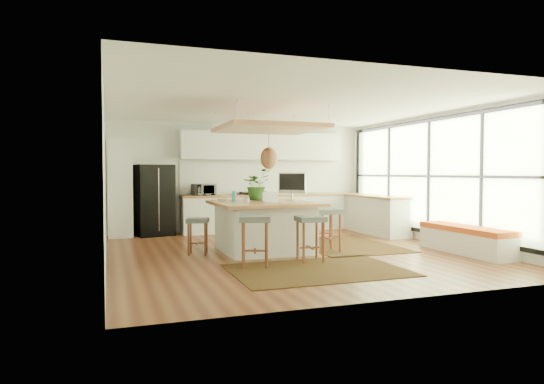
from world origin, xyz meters
name	(u,v)px	position (x,y,z in m)	size (l,w,h in m)	color
floor	(291,252)	(0.00, 0.00, 0.00)	(7.00, 7.00, 0.00)	#572819
ceiling	(291,106)	(0.00, 0.00, 2.70)	(7.00, 7.00, 0.00)	white
wall_back	(241,178)	(0.00, 3.50, 1.35)	(6.50, 6.50, 0.00)	silver
wall_front	(402,184)	(0.00, -3.50, 1.35)	(6.50, 6.50, 0.00)	silver
wall_left	(105,180)	(-3.25, 0.00, 1.35)	(7.00, 7.00, 0.00)	silver
wall_right	(437,179)	(3.25, 0.00, 1.35)	(7.00, 7.00, 0.00)	silver
window_wall	(436,176)	(3.22, 0.00, 1.40)	(0.10, 6.20, 2.60)	black
pantry	(120,188)	(-2.95, 3.18, 1.12)	(0.55, 0.60, 2.25)	silver
back_counter_base	(265,214)	(0.55, 3.18, 0.44)	(4.20, 0.60, 0.88)	silver
back_counter_top	(265,195)	(0.55, 3.18, 0.90)	(4.24, 0.64, 0.05)	#9B5A37
backsplash	(262,177)	(0.55, 3.48, 1.35)	(4.20, 0.02, 0.80)	white
upper_cabinets	(264,146)	(0.55, 3.32, 2.15)	(4.20, 0.34, 0.70)	silver
range	(256,211)	(0.30, 3.18, 0.50)	(0.76, 0.62, 1.00)	#A5A5AA
right_counter_base	(372,215)	(2.93, 2.00, 0.44)	(0.60, 2.50, 0.88)	silver
right_counter_top	(372,196)	(2.93, 2.00, 0.90)	(0.64, 2.54, 0.05)	#9B5A37
window_bench	(465,240)	(2.95, -1.20, 0.25)	(0.52, 2.00, 0.50)	silver
ceiling_panel	(269,142)	(-0.30, 0.40, 2.05)	(1.86, 1.86, 0.80)	#9B5A37
rug_near	(318,270)	(-0.23, -1.69, 0.01)	(2.60, 1.80, 0.01)	black
rug_right	(344,245)	(1.33, 0.42, 0.01)	(1.80, 2.60, 0.01)	black
fridge	(154,196)	(-2.19, 3.20, 0.93)	(0.83, 0.65, 1.66)	black
island	(264,226)	(-0.44, 0.25, 0.47)	(1.85, 1.85, 0.93)	#9B5A37
stool_near_left	(255,244)	(-1.04, -1.09, 0.35)	(0.47, 0.47, 0.80)	#51595A
stool_near_right	(310,240)	(-0.04, -0.99, 0.35)	(0.44, 0.44, 0.75)	#51595A
stool_right_front	(327,232)	(0.66, -0.16, 0.35)	(0.47, 0.47, 0.80)	#51595A
stool_right_back	(322,228)	(0.92, 0.58, 0.35)	(0.45, 0.45, 0.76)	#51595A
stool_left_side	(198,235)	(-1.68, 0.32, 0.35)	(0.38, 0.38, 0.65)	#51595A
laptop	(272,196)	(-0.41, -0.12, 1.05)	(0.29, 0.30, 0.21)	#A5A5AA
monitor	(292,187)	(0.22, 0.51, 1.19)	(0.60, 0.21, 0.56)	#A5A5AA
microwave	(204,188)	(-1.02, 3.16, 1.10)	(0.51, 0.28, 0.34)	#A5A5AA
island_plant	(257,188)	(-0.40, 0.87, 1.17)	(0.56, 0.62, 0.48)	#1E4C19
island_bowl	(222,200)	(-1.13, 0.74, 0.95)	(0.20, 0.20, 0.05)	white
island_bottle_0	(234,197)	(-0.99, 0.35, 1.03)	(0.07, 0.07, 0.19)	#32AECA
island_bottle_1	(246,197)	(-0.84, 0.10, 1.03)	(0.07, 0.07, 0.19)	silver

